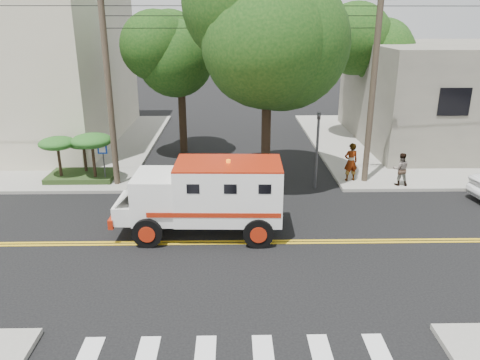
{
  "coord_description": "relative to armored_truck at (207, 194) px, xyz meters",
  "views": [
    {
      "loc": [
        -0.13,
        -15.1,
        7.67
      ],
      "look_at": [
        0.19,
        2.22,
        1.6
      ],
      "focal_mm": 35.0,
      "sensor_mm": 36.0,
      "label": 1
    }
  ],
  "objects": [
    {
      "name": "tree_right",
      "position": [
        9.89,
        14.98,
        4.52
      ],
      "size": [
        4.8,
        4.5,
        8.2
      ],
      "color": "black",
      "rests_on": "ground"
    },
    {
      "name": "pedestrian_a",
      "position": [
        6.63,
        5.44,
        -0.49
      ],
      "size": [
        0.75,
        0.57,
        1.87
      ],
      "primitive_type": "imported",
      "rotation": [
        0.0,
        0.0,
        3.33
      ],
      "color": "gray",
      "rests_on": "sidewalk_ne"
    },
    {
      "name": "utility_pole_right",
      "position": [
        7.34,
        5.41,
        2.92
      ],
      "size": [
        0.28,
        0.28,
        9.0
      ],
      "primitive_type": "cylinder",
      "color": "#382D23",
      "rests_on": "ground"
    },
    {
      "name": "pedestrian_b",
      "position": [
        8.81,
        4.75,
        -0.65
      ],
      "size": [
        0.83,
        0.68,
        1.56
      ],
      "primitive_type": "imported",
      "rotation": [
        0.0,
        0.0,
        3.01
      ],
      "color": "gray",
      "rests_on": "sidewalk_ne"
    },
    {
      "name": "building_right",
      "position": [
        16.04,
        13.21,
        1.57
      ],
      "size": [
        14.0,
        12.0,
        6.0
      ],
      "primitive_type": "cube",
      "color": "#6C675C",
      "rests_on": "sidewalk_ne"
    },
    {
      "name": "sidewalk_nw",
      "position": [
        -12.46,
        12.71,
        -1.5
      ],
      "size": [
        17.0,
        17.0,
        0.15
      ],
      "primitive_type": "cube",
      "color": "gray",
      "rests_on": "ground"
    },
    {
      "name": "sidewalk_ne",
      "position": [
        14.54,
        12.71,
        -1.5
      ],
      "size": [
        17.0,
        17.0,
        0.15
      ],
      "primitive_type": "cube",
      "color": "gray",
      "rests_on": "ground"
    },
    {
      "name": "accessibility_sign",
      "position": [
        -5.16,
        5.38,
        -0.21
      ],
      "size": [
        0.45,
        0.1,
        2.02
      ],
      "color": "#3F3F42",
      "rests_on": "ground"
    },
    {
      "name": "utility_pole_left",
      "position": [
        -4.56,
        5.21,
        2.92
      ],
      "size": [
        0.28,
        0.28,
        9.0
      ],
      "primitive_type": "cylinder",
      "color": "#382D23",
      "rests_on": "ground"
    },
    {
      "name": "traffic_signal",
      "position": [
        4.84,
        4.81,
        0.65
      ],
      "size": [
        0.15,
        0.18,
        3.6
      ],
      "color": "#3F3F42",
      "rests_on": "ground"
    },
    {
      "name": "armored_truck",
      "position": [
        0.0,
        0.0,
        0.0
      ],
      "size": [
        6.15,
        2.61,
        2.77
      ],
      "rotation": [
        0.0,
        0.0,
        -0.03
      ],
      "color": "white",
      "rests_on": "ground"
    },
    {
      "name": "tree_left",
      "position": [
        -1.64,
        11.0,
        4.15
      ],
      "size": [
        4.48,
        4.2,
        7.7
      ],
      "color": "black",
      "rests_on": "ground"
    },
    {
      "name": "tree_main",
      "position": [
        2.98,
        5.42,
        5.62
      ],
      "size": [
        6.08,
        5.7,
        9.85
      ],
      "color": "black",
      "rests_on": "ground"
    },
    {
      "name": "ground",
      "position": [
        1.04,
        -0.79,
        -1.58
      ],
      "size": [
        100.0,
        100.0,
        0.0
      ],
      "primitive_type": "plane",
      "color": "black",
      "rests_on": "ground"
    },
    {
      "name": "palm_planter",
      "position": [
        -6.39,
        5.84,
        0.07
      ],
      "size": [
        3.52,
        2.63,
        2.36
      ],
      "color": "#1E3314",
      "rests_on": "sidewalk_nw"
    }
  ]
}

